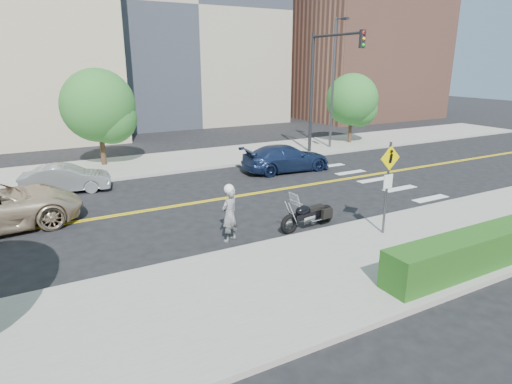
{
  "coord_description": "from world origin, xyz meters",
  "views": [
    {
      "loc": [
        -5.68,
        -15.75,
        5.49
      ],
      "look_at": [
        1.09,
        -3.32,
        1.2
      ],
      "focal_mm": 30.0,
      "sensor_mm": 36.0,
      "label": 1
    }
  ],
  "objects_px": {
    "motorcycle": "(308,209)",
    "parked_car_silver": "(66,179)",
    "parked_car_blue": "(286,158)",
    "pedestrian_sign": "(388,179)",
    "motorcyclist": "(229,213)"
  },
  "relations": [
    {
      "from": "motorcycle",
      "to": "parked_car_silver",
      "type": "height_order",
      "value": "motorcycle"
    },
    {
      "from": "parked_car_silver",
      "to": "parked_car_blue",
      "type": "height_order",
      "value": "parked_car_blue"
    },
    {
      "from": "pedestrian_sign",
      "to": "motorcycle",
      "type": "xyz_separation_m",
      "value": [
        -1.69,
        1.85,
        -1.28
      ]
    },
    {
      "from": "motorcyclist",
      "to": "motorcycle",
      "type": "height_order",
      "value": "motorcyclist"
    },
    {
      "from": "motorcyclist",
      "to": "pedestrian_sign",
      "type": "bearing_deg",
      "value": 130.72
    },
    {
      "from": "motorcyclist",
      "to": "parked_car_silver",
      "type": "xyz_separation_m",
      "value": [
        -4.02,
        8.37,
        -0.33
      ]
    },
    {
      "from": "pedestrian_sign",
      "to": "motorcyclist",
      "type": "xyz_separation_m",
      "value": [
        -4.53,
        2.14,
        -1.02
      ]
    },
    {
      "from": "motorcycle",
      "to": "parked_car_silver",
      "type": "xyz_separation_m",
      "value": [
        -6.86,
        8.66,
        -0.08
      ]
    },
    {
      "from": "motorcyclist",
      "to": "parked_car_silver",
      "type": "bearing_deg",
      "value": -88.35
    },
    {
      "from": "motorcyclist",
      "to": "parked_car_blue",
      "type": "distance_m",
      "value": 9.58
    },
    {
      "from": "parked_car_silver",
      "to": "parked_car_blue",
      "type": "distance_m",
      "value": 10.67
    },
    {
      "from": "pedestrian_sign",
      "to": "motorcyclist",
      "type": "relative_size",
      "value": 1.59
    },
    {
      "from": "motorcyclist",
      "to": "motorcycle",
      "type": "distance_m",
      "value": 2.87
    },
    {
      "from": "motorcycle",
      "to": "parked_car_blue",
      "type": "distance_m",
      "value": 8.16
    },
    {
      "from": "parked_car_silver",
      "to": "motorcycle",
      "type": "bearing_deg",
      "value": -129.83
    }
  ]
}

